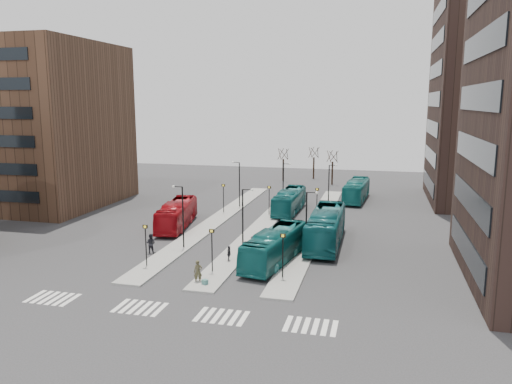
% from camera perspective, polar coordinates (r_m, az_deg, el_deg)
% --- Properties ---
extents(ground, '(160.00, 160.00, 0.00)m').
position_cam_1_polar(ground, '(33.04, -14.78, -15.49)').
color(ground, '#2B2B2D').
rests_on(ground, ground).
extents(island_left, '(2.50, 45.00, 0.15)m').
position_cam_1_polar(island_left, '(60.65, -4.50, -3.19)').
color(island_left, gray).
rests_on(island_left, ground).
extents(island_mid, '(2.50, 45.00, 0.15)m').
position_cam_1_polar(island_mid, '(59.06, 1.04, -3.53)').
color(island_mid, gray).
rests_on(island_mid, ground).
extents(island_right, '(2.50, 45.00, 0.15)m').
position_cam_1_polar(island_right, '(58.05, 6.83, -3.84)').
color(island_right, gray).
rests_on(island_right, ground).
extents(suitcase, '(0.52, 0.47, 0.53)m').
position_cam_1_polar(suitcase, '(39.69, -5.86, -10.29)').
color(suitcase, navy).
rests_on(suitcase, ground).
extents(red_bus, '(4.22, 11.07, 3.01)m').
position_cam_1_polar(red_bus, '(57.62, -9.03, -2.55)').
color(red_bus, '#9E0C13').
rests_on(red_bus, ground).
extents(teal_bus_a, '(4.27, 11.17, 3.04)m').
position_cam_1_polar(teal_bus_a, '(44.64, 2.21, -6.20)').
color(teal_bus_a, '#125B5B').
rests_on(teal_bus_a, ground).
extents(teal_bus_b, '(2.78, 10.79, 2.99)m').
position_cam_1_polar(teal_bus_b, '(64.76, 3.83, -1.03)').
color(teal_bus_b, '#135F61').
rests_on(teal_bus_b, ground).
extents(teal_bus_c, '(3.03, 12.72, 3.54)m').
position_cam_1_polar(teal_bus_c, '(50.64, 8.00, -4.00)').
color(teal_bus_c, '#12565B').
rests_on(teal_bus_c, ground).
extents(teal_bus_d, '(3.49, 11.15, 3.06)m').
position_cam_1_polar(teal_bus_d, '(73.61, 11.40, 0.19)').
color(teal_bus_d, '#166E6C').
rests_on(teal_bus_d, ground).
extents(traveller, '(0.80, 0.69, 1.86)m').
position_cam_1_polar(traveller, '(40.14, -6.65, -9.06)').
color(traveller, '#444029').
rests_on(traveller, ground).
extents(commuter_a, '(0.93, 0.72, 1.89)m').
position_cam_1_polar(commuter_a, '(48.52, -11.93, -5.77)').
color(commuter_a, black).
rests_on(commuter_a, ground).
extents(commuter_b, '(0.53, 0.93, 1.49)m').
position_cam_1_polar(commuter_b, '(45.00, -3.11, -7.10)').
color(commuter_b, black).
rests_on(commuter_b, ground).
extents(commuter_c, '(1.15, 1.21, 1.65)m').
position_cam_1_polar(commuter_c, '(47.66, -0.29, -5.98)').
color(commuter_c, black).
rests_on(commuter_c, ground).
extents(crosswalk_stripes, '(22.35, 2.40, 0.01)m').
position_cam_1_polar(crosswalk_stripes, '(35.58, -9.07, -13.33)').
color(crosswalk_stripes, silver).
rests_on(crosswalk_stripes, ground).
extents(office_block, '(25.00, 20.12, 22.00)m').
position_cam_1_polar(office_block, '(77.32, -25.38, 6.95)').
color(office_block, '#4D3424').
rests_on(office_block, ground).
extents(tower_far, '(20.12, 20.00, 30.00)m').
position_cam_1_polar(tower_far, '(77.82, 27.15, 9.78)').
color(tower_far, '#33221C').
rests_on(tower_far, ground).
extents(sign_poles, '(12.45, 22.12, 3.65)m').
position_cam_1_polar(sign_poles, '(52.00, -1.11, -2.79)').
color(sign_poles, black).
rests_on(sign_poles, ground).
extents(lamp_posts, '(14.04, 20.24, 6.12)m').
position_cam_1_polar(lamp_posts, '(56.27, 1.23, -0.57)').
color(lamp_posts, black).
rests_on(lamp_posts, ground).
extents(bare_trees, '(10.97, 8.14, 5.90)m').
position_cam_1_polar(bare_trees, '(90.13, 6.13, 2.93)').
color(bare_trees, black).
rests_on(bare_trees, ground).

